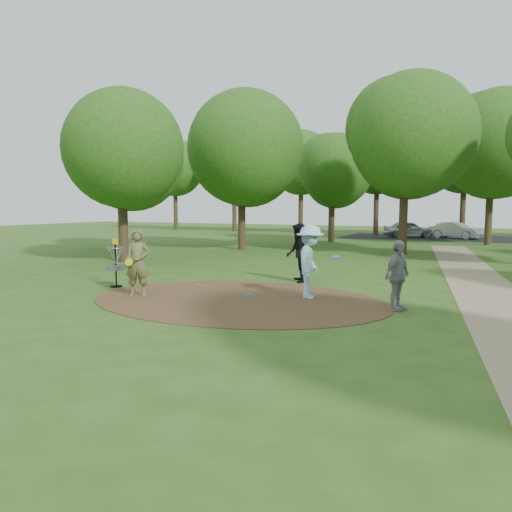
% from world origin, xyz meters
% --- Properties ---
extents(ground, '(100.00, 100.00, 0.00)m').
position_xyz_m(ground, '(0.00, 0.00, 0.00)').
color(ground, '#2D5119').
rests_on(ground, ground).
extents(dirt_clearing, '(8.40, 8.40, 0.02)m').
position_xyz_m(dirt_clearing, '(0.00, 0.00, 0.01)').
color(dirt_clearing, '#47301C').
rests_on(dirt_clearing, ground).
extents(footpath, '(7.55, 39.89, 0.01)m').
position_xyz_m(footpath, '(6.50, 2.00, 0.01)').
color(footpath, '#8C7A5B').
rests_on(footpath, ground).
extents(parking_lot, '(14.00, 8.00, 0.01)m').
position_xyz_m(parking_lot, '(2.00, 30.00, 0.00)').
color(parking_lot, black).
rests_on(parking_lot, ground).
extents(player_observer_with_disc, '(0.83, 0.71, 1.92)m').
position_xyz_m(player_observer_with_disc, '(-2.81, -0.72, 0.96)').
color(player_observer_with_disc, brown).
rests_on(player_observer_with_disc, ground).
extents(player_throwing_with_disc, '(1.34, 1.44, 2.05)m').
position_xyz_m(player_throwing_with_disc, '(1.73, 1.05, 1.03)').
color(player_throwing_with_disc, '#9CDAE9').
rests_on(player_throwing_with_disc, ground).
extents(player_walking_with_disc, '(1.11, 1.20, 1.99)m').
position_xyz_m(player_walking_with_disc, '(0.39, 3.69, 0.99)').
color(player_walking_with_disc, black).
rests_on(player_walking_with_disc, ground).
extents(player_waiting_with_disc, '(0.74, 1.10, 1.74)m').
position_xyz_m(player_waiting_with_disc, '(4.20, 0.46, 0.87)').
color(player_waiting_with_disc, gray).
rests_on(player_waiting_with_disc, ground).
extents(disc_ground_cyan, '(0.22, 0.22, 0.02)m').
position_xyz_m(disc_ground_cyan, '(0.01, 0.68, 0.03)').
color(disc_ground_cyan, '#1673B7').
rests_on(disc_ground_cyan, dirt_clearing).
extents(disc_ground_red, '(0.22, 0.22, 0.02)m').
position_xyz_m(disc_ground_red, '(-2.20, 1.60, 0.03)').
color(disc_ground_red, '#C73E13').
rests_on(disc_ground_red, dirt_clearing).
extents(car_left, '(4.20, 2.94, 1.33)m').
position_xyz_m(car_left, '(0.18, 29.48, 0.66)').
color(car_left, '#B4B8BC').
rests_on(car_left, ground).
extents(car_right, '(4.12, 2.73, 1.28)m').
position_xyz_m(car_right, '(3.71, 29.47, 0.64)').
color(car_right, '#ADAFB5').
rests_on(car_right, ground).
extents(disc_golf_basket, '(0.63, 0.63, 1.54)m').
position_xyz_m(disc_golf_basket, '(-4.50, 0.30, 0.87)').
color(disc_golf_basket, black).
rests_on(disc_golf_basket, ground).
extents(tree_ring, '(36.73, 45.84, 9.77)m').
position_xyz_m(tree_ring, '(1.90, 10.46, 5.39)').
color(tree_ring, '#332316').
rests_on(tree_ring, ground).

